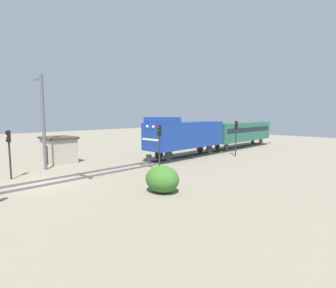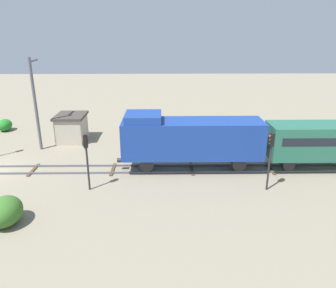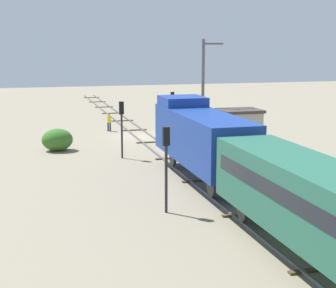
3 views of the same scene
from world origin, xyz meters
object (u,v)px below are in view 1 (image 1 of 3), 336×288
catenary_mast (43,120)px  passenger_car_leading (241,131)px  traffic_signal_mid (159,140)px  relay_hut (59,150)px  traffic_signal_near (9,145)px  locomotive (185,134)px  traffic_signal_far (236,132)px

catenary_mast → passenger_car_leading: bearing=79.5°
traffic_signal_mid → catenary_mast: size_ratio=0.48×
relay_hut → traffic_signal_mid: bearing=20.2°
traffic_signal_near → traffic_signal_mid: bearing=55.8°
passenger_car_leading → traffic_signal_near: passenger_car_leading is taller
locomotive → traffic_signal_mid: 8.19m
traffic_signal_near → catenary_mast: size_ratio=0.44×
traffic_signal_far → catenary_mast: catenary_mast is taller
locomotive → passenger_car_leading: locomotive is taller
locomotive → traffic_signal_far: 6.41m
traffic_signal_near → relay_hut: bearing=127.0°
locomotive → relay_hut: locomotive is taller
traffic_signal_near → catenary_mast: bearing=119.1°
traffic_signal_near → catenary_mast: catenary_mast is taller
traffic_signal_mid → locomotive: bearing=114.5°
locomotive → traffic_signal_near: size_ratio=3.04×
traffic_signal_far → relay_hut: size_ratio=1.21×
locomotive → catenary_mast: 14.83m
traffic_signal_far → traffic_signal_mid: bearing=-90.9°
traffic_signal_near → traffic_signal_far: size_ratio=0.90×
traffic_signal_far → relay_hut: (-11.10, -16.76, -1.56)m
traffic_signal_near → traffic_signal_far: (6.80, 22.48, 0.29)m
passenger_car_leading → traffic_signal_far: 8.81m
traffic_signal_near → catenary_mast: 4.26m
passenger_car_leading → catenary_mast: bearing=-100.5°
traffic_signal_far → catenary_mast: size_ratio=0.49×
traffic_signal_near → traffic_signal_mid: size_ratio=0.92×
traffic_signal_mid → traffic_signal_far: (0.20, 12.76, 0.08)m
passenger_car_leading → locomotive: bearing=-90.0°
relay_hut → traffic_signal_near: bearing=-53.0°
traffic_signal_mid → relay_hut: 11.71m
traffic_signal_mid → passenger_car_leading: bearing=99.3°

